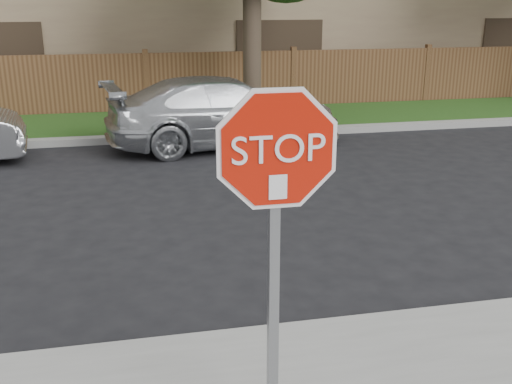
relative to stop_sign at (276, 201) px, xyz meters
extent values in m
plane|color=black|center=(-0.37, 1.48, -1.83)|extent=(90.00, 90.00, 0.00)
cube|color=gray|center=(-0.37, 9.63, -1.75)|extent=(70.00, 0.30, 0.15)
cube|color=#1E4714|center=(-0.37, 11.28, -1.77)|extent=(70.00, 3.00, 0.12)
cube|color=#4D2F1B|center=(-0.37, 12.88, -1.03)|extent=(70.00, 0.12, 1.60)
cylinder|color=#382B21|center=(2.13, 11.18, 0.13)|extent=(0.44, 0.44, 3.92)
cube|color=gray|center=(0.00, 0.05, -0.58)|extent=(0.06, 0.06, 2.30)
cylinder|color=white|center=(0.00, -0.02, 0.32)|extent=(1.01, 0.02, 1.01)
cylinder|color=#B71507|center=(0.00, -0.03, 0.32)|extent=(0.93, 0.02, 0.93)
cube|color=white|center=(0.00, -0.05, 0.10)|extent=(0.11, 0.00, 0.15)
imported|color=silver|center=(1.10, 8.95, -1.11)|extent=(5.17, 2.71, 1.43)
camera|label=1|loc=(-0.81, -3.28, 1.16)|focal=42.00mm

